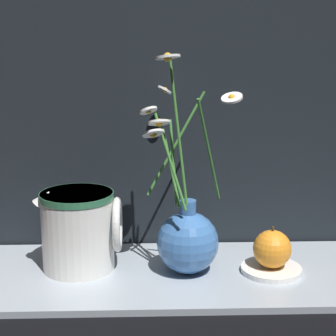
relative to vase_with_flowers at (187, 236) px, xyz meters
The scene contains 6 objects.
ground_plane 0.10m from the vase_with_flowers, behind, with size 6.00×6.00×0.00m, color black.
shelf 0.09m from the vase_with_flowers, behind, with size 0.89×0.29×0.01m.
vase_with_flowers is the anchor object (origin of this frame).
ceramic_pitcher 0.20m from the vase_with_flowers, behind, with size 0.16×0.14×0.16m.
saucer_plate 0.17m from the vase_with_flowers, ahead, with size 0.11×0.11×0.01m.
orange_fruit 0.16m from the vase_with_flowers, ahead, with size 0.07×0.07×0.08m.
Camera 1 is at (-0.02, -0.96, 0.44)m, focal length 60.00 mm.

